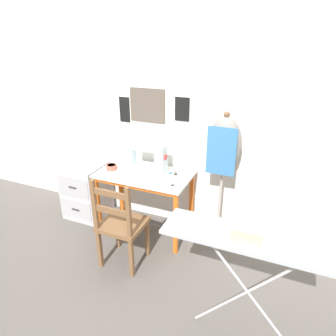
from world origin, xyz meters
TOP-DOWN VIEW (x-y plane):
  - ground_plane at (0.00, 0.00)m, footprint 14.00×14.00m
  - wall_back at (-0.00, 0.62)m, footprint 10.00×0.07m
  - sewing_table at (0.00, 0.26)m, footprint 0.99×0.56m
  - sewing_machine at (0.05, 0.33)m, footprint 0.41×0.15m
  - fabric_bowl at (-0.37, 0.23)m, footprint 0.11×0.11m
  - scissors at (0.41, 0.13)m, footprint 0.13×0.06m
  - thread_spool_near_machine at (0.26, 0.37)m, footprint 0.04×0.04m
  - thread_spool_mid_table at (0.32, 0.36)m, footprint 0.04×0.04m
  - wooden_chair at (0.04, -0.29)m, footprint 0.40×0.38m
  - filing_cabinet at (-0.81, 0.32)m, footprint 0.45×0.48m
  - dress_form at (0.79, 0.44)m, footprint 0.33×0.32m
  - ironing_board at (1.25, -0.63)m, footprint 1.19×0.31m
  - storage_box at (1.20, -0.65)m, footprint 0.20×0.14m

SIDE VIEW (x-z plane):
  - ground_plane at x=0.00m, z-range 0.00..0.00m
  - filing_cabinet at x=-0.81m, z-range 0.00..0.66m
  - wooden_chair at x=0.04m, z-range -0.03..0.89m
  - sewing_table at x=0.00m, z-range 0.26..0.97m
  - scissors at x=0.41m, z-range 0.71..0.72m
  - thread_spool_near_machine at x=0.26m, z-range 0.71..0.74m
  - thread_spool_mid_table at x=0.32m, z-range 0.71..0.75m
  - fabric_bowl at x=-0.37m, z-range 0.71..0.77m
  - ironing_board at x=1.25m, z-range 0.38..1.25m
  - sewing_machine at x=0.05m, z-range 0.69..1.03m
  - storage_box at x=1.20m, z-range 0.87..0.96m
  - dress_form at x=0.79m, z-range 0.30..1.71m
  - wall_back at x=0.00m, z-range 0.00..2.55m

